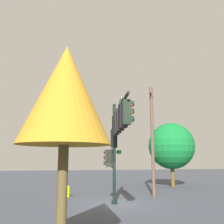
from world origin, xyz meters
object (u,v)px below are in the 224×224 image
utility_pole (152,138)px  fire_hydrant (68,191)px  tree_near (65,95)px  tree_mid (171,146)px  signal_pole_assembly (117,133)px

utility_pole → fire_hydrant: (-1.46, -6.29, -4.01)m
tree_near → tree_mid: size_ratio=0.90×
signal_pole_assembly → tree_near: 7.94m
signal_pole_assembly → fire_hydrant: (-5.92, -2.25, -3.85)m
signal_pole_assembly → utility_pole: bearing=137.9°
fire_hydrant → signal_pole_assembly: bearing=20.8°
signal_pole_assembly → utility_pole: (-4.47, 4.04, 0.15)m
signal_pole_assembly → fire_hydrant: 7.41m
utility_pole → fire_hydrant: bearing=-103.0°
utility_pole → fire_hydrant: 7.59m
signal_pole_assembly → tree_mid: 14.10m
tree_near → utility_pole: bearing=147.3°
utility_pole → tree_near: bearing=-32.7°
tree_near → tree_mid: (-18.10, 12.32, -0.27)m
utility_pole → tree_mid: (-6.48, 4.85, -0.20)m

